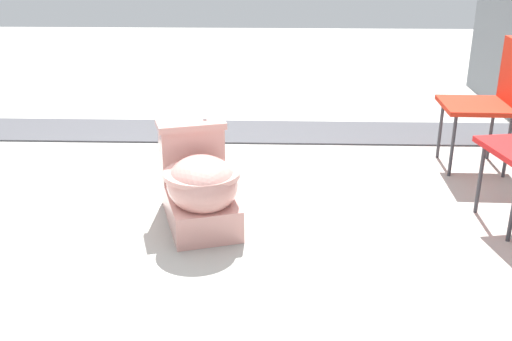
# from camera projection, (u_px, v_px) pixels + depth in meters

# --- Properties ---
(ground_plane) EXTENTS (14.00, 14.00, 0.00)m
(ground_plane) POSITION_uv_depth(u_px,v_px,m) (192.00, 204.00, 3.43)
(ground_plane) COLOR #A8A59E
(gravel_strip) EXTENTS (0.56, 8.00, 0.01)m
(gravel_strip) POSITION_uv_depth(u_px,v_px,m) (279.00, 132.00, 4.67)
(gravel_strip) COLOR #4C4C51
(gravel_strip) RESTS_ON ground
(toilet) EXTENTS (0.71, 0.54, 0.52)m
(toilet) POSITION_uv_depth(u_px,v_px,m) (199.00, 184.00, 3.14)
(toilet) COLOR #E09E93
(toilet) RESTS_ON ground
(folding_chair_left) EXTENTS (0.45, 0.45, 0.83)m
(folding_chair_left) POSITION_uv_depth(u_px,v_px,m) (495.00, 92.00, 3.79)
(folding_chair_left) COLOR red
(folding_chair_left) RESTS_ON ground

